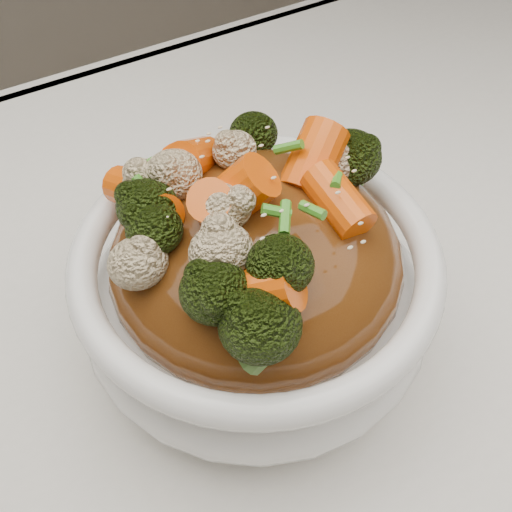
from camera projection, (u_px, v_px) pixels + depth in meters
tablecloth at (335, 359)px, 0.41m from camera, size 1.20×0.80×0.04m
bowl at (256, 290)px, 0.37m from camera, size 0.23×0.23×0.08m
sauce_base at (256, 259)px, 0.35m from camera, size 0.19×0.19×0.09m
carrots at (256, 179)px, 0.30m from camera, size 0.19×0.19×0.05m
broccoli at (256, 180)px, 0.30m from camera, size 0.19×0.19×0.04m
cauliflower at (256, 183)px, 0.30m from camera, size 0.19×0.19×0.04m
scallions at (256, 177)px, 0.30m from camera, size 0.14×0.14×0.02m
sesame_seeds at (256, 177)px, 0.30m from camera, size 0.17×0.17×0.01m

